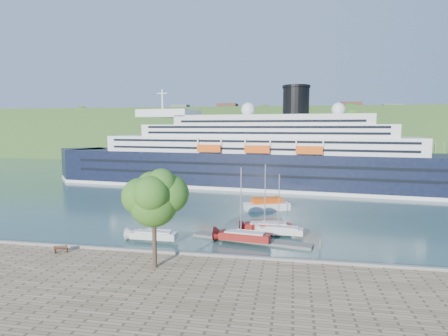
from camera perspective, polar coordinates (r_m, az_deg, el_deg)
ground at (r=43.95m, az=-4.12°, el=-14.24°), size 400.00×400.00×0.00m
far_hillside at (r=185.13m, az=7.21°, el=5.23°), size 400.00×50.00×24.00m
quay_coping at (r=43.38m, az=-4.20°, el=-12.90°), size 220.00×0.50×0.30m
cruise_ship at (r=96.10m, az=3.68°, el=4.72°), size 114.49×28.85×25.46m
park_bench at (r=47.79m, az=-23.57°, el=-11.18°), size 1.63×1.13×0.97m
promenade_tree at (r=38.95m, az=-10.63°, el=-6.97°), size 6.69×6.69×11.09m
floating_pontoon at (r=51.58m, az=4.12°, el=-10.87°), size 16.52×5.27×0.37m
sailboat_white_near at (r=50.96m, az=-10.74°, el=-6.19°), size 6.94×1.93×8.96m
sailboat_red at (r=49.34m, az=3.18°, el=-6.08°), size 7.69×3.01×9.67m
sailboat_white_far at (r=53.11m, az=8.84°, el=-5.92°), size 6.65×2.25×8.46m
tender_launch at (r=70.28m, az=6.55°, el=-5.42°), size 8.81×5.83×2.31m
sailboat_extra at (r=54.33m, az=6.81°, el=-5.00°), size 7.56×2.62×9.59m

